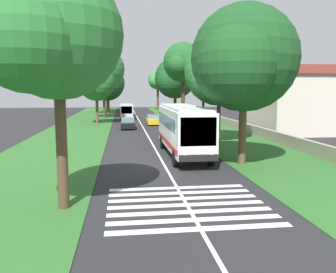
# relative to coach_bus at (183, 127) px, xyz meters

# --- Properties ---
(ground) EXTENTS (160.00, 160.00, 0.00)m
(ground) POSITION_rel_coach_bus_xyz_m (-3.71, 1.80, -2.15)
(ground) COLOR #262628
(grass_verge_left) EXTENTS (120.00, 8.00, 0.04)m
(grass_verge_left) POSITION_rel_coach_bus_xyz_m (11.29, 10.00, -2.13)
(grass_verge_left) COLOR #2D6628
(grass_verge_left) RESTS_ON ground
(grass_verge_right) EXTENTS (120.00, 8.00, 0.04)m
(grass_verge_right) POSITION_rel_coach_bus_xyz_m (11.29, -6.40, -2.13)
(grass_verge_right) COLOR #2D6628
(grass_verge_right) RESTS_ON ground
(centre_line) EXTENTS (110.00, 0.16, 0.01)m
(centre_line) POSITION_rel_coach_bus_xyz_m (11.29, 1.80, -2.14)
(centre_line) COLOR silver
(centre_line) RESTS_ON ground
(coach_bus) EXTENTS (11.16, 2.62, 3.73)m
(coach_bus) POSITION_rel_coach_bus_xyz_m (0.00, 0.00, 0.00)
(coach_bus) COLOR white
(coach_bus) RESTS_ON ground
(zebra_crossing) EXTENTS (5.85, 6.80, 0.01)m
(zebra_crossing) POSITION_rel_coach_bus_xyz_m (-11.54, 1.80, -2.14)
(zebra_crossing) COLOR silver
(zebra_crossing) RESTS_ON ground
(trailing_car_0) EXTENTS (4.30, 1.78, 1.43)m
(trailing_car_0) POSITION_rel_coach_bus_xyz_m (19.18, 3.82, -1.48)
(trailing_car_0) COLOR black
(trailing_car_0) RESTS_ON ground
(trailing_car_1) EXTENTS (4.30, 1.78, 1.43)m
(trailing_car_1) POSITION_rel_coach_bus_xyz_m (24.21, 0.18, -1.48)
(trailing_car_1) COLOR gold
(trailing_car_1) RESTS_ON ground
(trailing_minibus_0) EXTENTS (6.00, 2.14, 2.53)m
(trailing_minibus_0) POSITION_rel_coach_bus_xyz_m (34.85, 3.77, -0.60)
(trailing_minibus_0) COLOR silver
(trailing_minibus_0) RESTS_ON ground
(roadside_tree_left_0) EXTENTS (6.08, 5.32, 8.59)m
(roadside_tree_left_0) POSITION_rel_coach_bus_xyz_m (26.75, 8.25, 3.70)
(roadside_tree_left_0) COLOR brown
(roadside_tree_left_0) RESTS_ON grass_verge_left
(roadside_tree_left_1) EXTENTS (9.26, 7.38, 12.20)m
(roadside_tree_left_1) POSITION_rel_coach_bus_xyz_m (37.86, 7.84, 6.17)
(roadside_tree_left_1) COLOR #4C3826
(roadside_tree_left_1) RESTS_ON grass_verge_left
(roadside_tree_left_2) EXTENTS (8.72, 7.45, 10.03)m
(roadside_tree_left_2) POSITION_rel_coach_bus_xyz_m (50.40, 7.76, 4.01)
(roadside_tree_left_2) COLOR brown
(roadside_tree_left_2) RESTS_ON grass_verge_left
(roadside_tree_left_3) EXTENTS (7.57, 6.72, 9.54)m
(roadside_tree_left_3) POSITION_rel_coach_bus_xyz_m (58.44, 7.76, 3.92)
(roadside_tree_left_3) COLOR brown
(roadside_tree_left_3) RESTS_ON grass_verge_left
(roadside_tree_left_4) EXTENTS (6.39, 5.33, 9.68)m
(roadside_tree_left_4) POSITION_rel_coach_bus_xyz_m (-11.48, 7.19, 4.80)
(roadside_tree_left_4) COLOR #4C3826
(roadside_tree_left_4) RESTS_ON grass_verge_left
(roadside_tree_right_0) EXTENTS (7.83, 6.62, 10.01)m
(roadside_tree_right_0) POSITION_rel_coach_bus_xyz_m (6.52, -4.38, 4.42)
(roadside_tree_right_0) COLOR #4C3826
(roadside_tree_right_0) RESTS_ON grass_verge_right
(roadside_tree_right_1) EXTENTS (5.85, 5.15, 10.98)m
(roadside_tree_right_1) POSITION_rel_coach_bus_xyz_m (19.75, -3.29, 6.15)
(roadside_tree_right_1) COLOR #3D2D1E
(roadside_tree_right_1) RESTS_ON grass_verge_right
(roadside_tree_right_2) EXTENTS (8.77, 6.92, 10.40)m
(roadside_tree_right_2) POSITION_rel_coach_bus_xyz_m (-3.54, -3.16, 4.60)
(roadside_tree_right_2) COLOR brown
(roadside_tree_right_2) RESTS_ON grass_verge_right
(roadside_tree_right_3) EXTENTS (5.61, 4.70, 9.65)m
(roadside_tree_right_3) POSITION_rel_coach_bus_xyz_m (60.14, -4.03, 5.02)
(roadside_tree_right_3) COLOR #4C3826
(roadside_tree_right_3) RESTS_ON grass_verge_right
(roadside_tree_right_4) EXTENTS (7.37, 6.27, 9.82)m
(roadside_tree_right_4) POSITION_rel_coach_bus_xyz_m (28.23, -3.47, 4.41)
(roadside_tree_right_4) COLOR #3D2D1E
(roadside_tree_right_4) RESTS_ON grass_verge_right
(utility_pole) EXTENTS (0.24, 1.40, 8.52)m
(utility_pole) POSITION_rel_coach_bus_xyz_m (6.45, -3.04, 2.30)
(utility_pole) COLOR #473828
(utility_pole) RESTS_ON grass_verge_right
(roadside_wall) EXTENTS (70.00, 0.40, 1.03)m
(roadside_wall) POSITION_rel_coach_bus_xyz_m (16.29, -9.80, -1.59)
(roadside_wall) COLOR #9E937F
(roadside_wall) RESTS_ON grass_verge_right
(roadside_building) EXTENTS (10.75, 10.55, 7.51)m
(roadside_building) POSITION_rel_coach_bus_xyz_m (13.27, -16.10, 1.66)
(roadside_building) COLOR beige
(roadside_building) RESTS_ON ground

